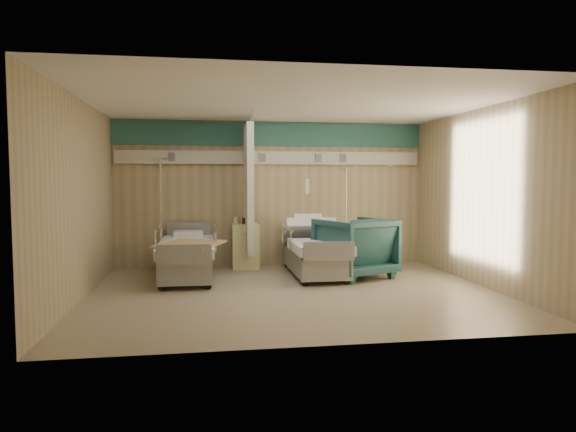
{
  "coord_description": "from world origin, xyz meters",
  "views": [
    {
      "loc": [
        -1.25,
        -7.44,
        1.67
      ],
      "look_at": [
        0.02,
        0.6,
        1.1
      ],
      "focal_mm": 32.0,
      "sensor_mm": 36.0,
      "label": 1
    }
  ],
  "objects_px": {
    "visitor_armchair": "(355,247)",
    "iv_stand_right": "(346,247)",
    "bedside_cabinet": "(245,246)",
    "bed_right": "(315,257)",
    "bed_left": "(187,260)",
    "iv_stand_left": "(162,249)"
  },
  "relations": [
    {
      "from": "visitor_armchair",
      "to": "iv_stand_right",
      "type": "distance_m",
      "value": 1.04
    },
    {
      "from": "bedside_cabinet",
      "to": "iv_stand_right",
      "type": "bearing_deg",
      "value": -4.64
    },
    {
      "from": "bed_right",
      "to": "bedside_cabinet",
      "type": "distance_m",
      "value": 1.46
    },
    {
      "from": "iv_stand_right",
      "to": "bed_left",
      "type": "bearing_deg",
      "value": -165.91
    },
    {
      "from": "bed_right",
      "to": "iv_stand_left",
      "type": "bearing_deg",
      "value": 163.79
    },
    {
      "from": "iv_stand_left",
      "to": "bed_right",
      "type": "bearing_deg",
      "value": -16.21
    },
    {
      "from": "bedside_cabinet",
      "to": "visitor_armchair",
      "type": "xyz_separation_m",
      "value": [
        1.8,
        -1.18,
        0.09
      ]
    },
    {
      "from": "bedside_cabinet",
      "to": "iv_stand_left",
      "type": "relative_size",
      "value": 0.41
    },
    {
      "from": "iv_stand_left",
      "to": "iv_stand_right",
      "type": "bearing_deg",
      "value": -0.58
    },
    {
      "from": "visitor_armchair",
      "to": "iv_stand_right",
      "type": "height_order",
      "value": "iv_stand_right"
    },
    {
      "from": "bed_right",
      "to": "bed_left",
      "type": "bearing_deg",
      "value": 180.0
    },
    {
      "from": "visitor_armchair",
      "to": "iv_stand_right",
      "type": "bearing_deg",
      "value": -118.81
    },
    {
      "from": "bed_right",
      "to": "iv_stand_right",
      "type": "relative_size",
      "value": 1.13
    },
    {
      "from": "bed_left",
      "to": "visitor_armchair",
      "type": "relative_size",
      "value": 1.9
    },
    {
      "from": "bed_right",
      "to": "visitor_armchair",
      "type": "bearing_deg",
      "value": -23.07
    },
    {
      "from": "bed_left",
      "to": "iv_stand_left",
      "type": "height_order",
      "value": "iv_stand_left"
    },
    {
      "from": "iv_stand_left",
      "to": "bedside_cabinet",
      "type": "bearing_deg",
      "value": 4.51
    },
    {
      "from": "bed_right",
      "to": "bed_left",
      "type": "height_order",
      "value": "same"
    },
    {
      "from": "iv_stand_right",
      "to": "iv_stand_left",
      "type": "xyz_separation_m",
      "value": [
        -3.45,
        0.03,
        0.03
      ]
    },
    {
      "from": "bed_left",
      "to": "bedside_cabinet",
      "type": "bearing_deg",
      "value": 40.6
    },
    {
      "from": "bed_right",
      "to": "iv_stand_right",
      "type": "bearing_deg",
      "value": 44.16
    },
    {
      "from": "iv_stand_right",
      "to": "iv_stand_left",
      "type": "height_order",
      "value": "iv_stand_left"
    }
  ]
}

